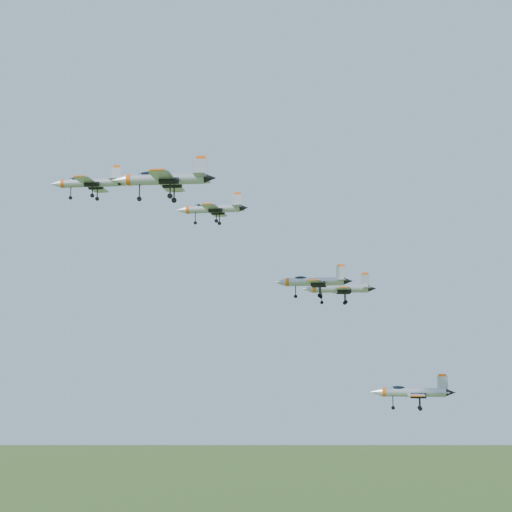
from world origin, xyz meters
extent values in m
cylinder|color=#ADB0BA|center=(-21.05, 8.74, 151.14)|extent=(9.45, 3.40, 1.35)
cone|color=#ADB0BA|center=(-26.54, 9.99, 151.14)|extent=(2.13, 1.74, 1.35)
cone|color=black|center=(-15.76, 7.54, 151.14)|extent=(1.68, 1.45, 1.15)
ellipsoid|color=black|center=(-23.28, 9.25, 151.65)|extent=(2.45, 1.46, 0.86)
cube|color=#ADB0BA|center=(-21.49, 5.85, 150.88)|extent=(3.35, 5.00, 0.15)
cube|color=#ADB0BA|center=(-20.20, 11.54, 150.88)|extent=(3.35, 5.00, 0.15)
cube|color=#ADB0BA|center=(-16.88, 7.80, 152.54)|extent=(1.55, 0.47, 2.19)
cube|color=#F05D11|center=(-16.88, 7.80, 153.69)|extent=(1.15, 0.40, 0.36)
cylinder|color=#ADB0BA|center=(-1.94, 0.37, 145.64)|extent=(8.14, 3.40, 1.18)
cone|color=#ADB0BA|center=(-6.63, 1.74, 145.64)|extent=(1.89, 1.58, 1.18)
cone|color=black|center=(2.58, -0.94, 145.64)|extent=(1.49, 1.31, 1.00)
ellipsoid|color=black|center=(-3.85, 0.93, 146.09)|extent=(2.15, 1.37, 0.75)
cube|color=#ADB0BA|center=(-2.47, -2.11, 145.42)|extent=(3.11, 4.40, 0.13)
cube|color=#ADB0BA|center=(-1.06, 2.75, 145.42)|extent=(3.11, 4.40, 0.13)
cube|color=#ADB0BA|center=(1.62, -0.66, 146.86)|extent=(1.33, 0.48, 1.90)
cube|color=#F05D11|center=(1.62, -0.66, 147.86)|extent=(0.99, 0.40, 0.32)
cylinder|color=#ADB0BA|center=(-8.69, -18.16, 145.34)|extent=(9.67, 3.30, 1.38)
cone|color=#ADB0BA|center=(-14.33, -16.99, 145.34)|extent=(2.16, 1.75, 1.38)
cone|color=black|center=(-3.27, -19.28, 145.34)|extent=(1.70, 1.46, 1.18)
ellipsoid|color=black|center=(-10.99, -17.68, 145.86)|extent=(2.50, 1.45, 0.88)
cube|color=#ADB0BA|center=(-9.09, -21.12, 145.07)|extent=(3.35, 5.09, 0.15)
cube|color=#ADB0BA|center=(-7.88, -15.28, 145.07)|extent=(3.35, 5.09, 0.15)
cube|color=#ADB0BA|center=(-4.42, -19.04, 146.78)|extent=(1.59, 0.45, 2.24)
cube|color=#F05D11|center=(-4.42, -19.04, 147.95)|extent=(1.18, 0.38, 0.37)
cylinder|color=#ADB0BA|center=(19.00, 8.58, 134.71)|extent=(8.97, 2.59, 1.28)
cone|color=#ADB0BA|center=(13.73, 9.37, 134.71)|extent=(1.95, 1.53, 1.28)
cone|color=black|center=(24.07, 7.81, 134.71)|extent=(1.53, 1.28, 1.09)
ellipsoid|color=black|center=(16.85, 8.90, 135.20)|extent=(2.28, 1.23, 0.81)
cube|color=#ADB0BA|center=(18.78, 5.82, 134.47)|extent=(2.89, 4.63, 0.14)
cube|color=#ADB0BA|center=(19.61, 11.28, 134.47)|extent=(2.89, 4.63, 0.14)
cube|color=#ADB0BA|center=(23.00, 7.98, 136.05)|extent=(1.48, 0.34, 2.07)
cube|color=#F05D11|center=(23.00, 7.98, 137.13)|extent=(1.09, 0.30, 0.35)
cylinder|color=#ADB0BA|center=(11.01, -11.14, 133.73)|extent=(7.68, 3.21, 1.11)
cone|color=#ADB0BA|center=(6.59, -9.85, 133.73)|extent=(1.78, 1.49, 1.11)
cone|color=black|center=(15.27, -12.38, 133.73)|extent=(1.41, 1.24, 0.94)
ellipsoid|color=black|center=(9.21, -10.61, 134.15)|extent=(2.02, 1.29, 0.70)
cube|color=#ADB0BA|center=(10.51, -13.48, 133.52)|extent=(2.93, 4.15, 0.12)
cube|color=#ADB0BA|center=(11.84, -8.89, 133.52)|extent=(2.93, 4.15, 0.12)
cube|color=#ADB0BA|center=(14.37, -12.12, 134.88)|extent=(1.26, 0.46, 1.79)
cube|color=#F05D11|center=(14.37, -12.12, 135.82)|extent=(0.93, 0.38, 0.30)
cylinder|color=#ADB0BA|center=(26.49, -3.97, 118.90)|extent=(8.82, 3.71, 1.27)
cone|color=#ADB0BA|center=(21.41, -2.48, 118.90)|extent=(2.05, 1.72, 1.27)
cone|color=black|center=(31.38, -5.41, 118.90)|extent=(1.62, 1.43, 1.08)
ellipsoid|color=black|center=(24.42, -3.36, 119.38)|extent=(2.33, 1.49, 0.81)
cube|color=#ADB0BA|center=(25.90, -6.66, 118.65)|extent=(3.38, 4.77, 0.14)
cube|color=#ADB0BA|center=(27.45, -1.39, 118.65)|extent=(3.38, 4.77, 0.14)
cube|color=#ADB0BA|center=(30.34, -5.10, 120.22)|extent=(1.44, 0.53, 2.06)
cube|color=#F05D11|center=(30.34, -5.10, 121.30)|extent=(1.07, 0.44, 0.34)
camera|label=1|loc=(-7.03, -103.39, 123.99)|focal=50.00mm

